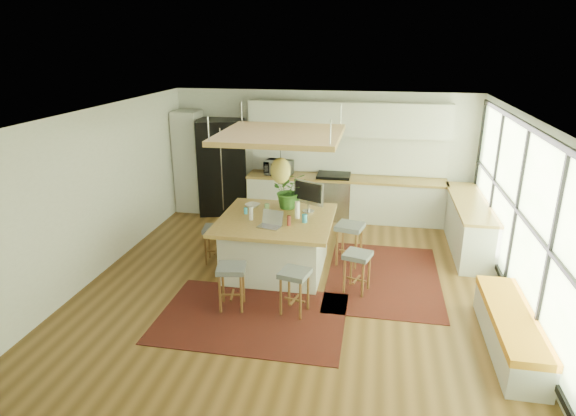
% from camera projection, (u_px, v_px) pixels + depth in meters
% --- Properties ---
extents(floor, '(7.00, 7.00, 0.00)m').
position_uv_depth(floor, '(295.00, 283.00, 7.77)').
color(floor, '#503516').
rests_on(floor, ground).
extents(ceiling, '(7.00, 7.00, 0.00)m').
position_uv_depth(ceiling, '(295.00, 114.00, 6.88)').
color(ceiling, white).
rests_on(ceiling, ground).
extents(wall_back, '(6.50, 0.00, 6.50)m').
position_uv_depth(wall_back, '(322.00, 154.00, 10.58)').
color(wall_back, silver).
rests_on(wall_back, ground).
extents(wall_front, '(6.50, 0.00, 6.50)m').
position_uv_depth(wall_front, '(225.00, 334.00, 4.07)').
color(wall_front, silver).
rests_on(wall_front, ground).
extents(wall_left, '(0.00, 7.00, 7.00)m').
position_uv_depth(wall_left, '(99.00, 192.00, 7.89)').
color(wall_left, silver).
rests_on(wall_left, ground).
extents(wall_right, '(0.00, 7.00, 7.00)m').
position_uv_depth(wall_right, '(524.00, 217.00, 6.76)').
color(wall_right, silver).
rests_on(wall_right, ground).
extents(window_wall, '(0.10, 6.20, 2.60)m').
position_uv_depth(window_wall, '(522.00, 214.00, 6.75)').
color(window_wall, black).
rests_on(window_wall, wall_right).
extents(pantry, '(0.55, 0.60, 2.25)m').
position_uv_depth(pantry, '(190.00, 161.00, 10.86)').
color(pantry, beige).
rests_on(pantry, floor).
extents(back_counter_base, '(4.20, 0.60, 0.88)m').
position_uv_depth(back_counter_base, '(345.00, 199.00, 10.48)').
color(back_counter_base, beige).
rests_on(back_counter_base, floor).
extents(back_counter_top, '(4.24, 0.64, 0.05)m').
position_uv_depth(back_counter_top, '(345.00, 179.00, 10.33)').
color(back_counter_top, olive).
rests_on(back_counter_top, back_counter_base).
extents(backsplash, '(4.20, 0.02, 0.80)m').
position_uv_depth(backsplash, '(347.00, 155.00, 10.46)').
color(backsplash, white).
rests_on(backsplash, wall_back).
extents(upper_cabinets, '(4.20, 0.34, 0.70)m').
position_uv_depth(upper_cabinets, '(348.00, 119.00, 10.05)').
color(upper_cabinets, beige).
rests_on(upper_cabinets, wall_back).
extents(range, '(0.76, 0.62, 1.00)m').
position_uv_depth(range, '(333.00, 196.00, 10.51)').
color(range, '#A5A5AA').
rests_on(range, floor).
extents(right_counter_base, '(0.60, 2.50, 0.88)m').
position_uv_depth(right_counter_base, '(468.00, 226.00, 8.97)').
color(right_counter_base, beige).
rests_on(right_counter_base, floor).
extents(right_counter_top, '(0.64, 2.54, 0.05)m').
position_uv_depth(right_counter_top, '(472.00, 202.00, 8.82)').
color(right_counter_top, olive).
rests_on(right_counter_top, right_counter_base).
extents(window_bench, '(0.52, 2.00, 0.50)m').
position_uv_depth(window_bench, '(510.00, 331.00, 6.06)').
color(window_bench, beige).
rests_on(window_bench, floor).
extents(ceiling_panel, '(1.86, 1.86, 0.80)m').
position_uv_depth(ceiling_panel, '(281.00, 152.00, 7.52)').
color(ceiling_panel, olive).
rests_on(ceiling_panel, ceiling).
extents(rug_near, '(2.60, 1.80, 0.01)m').
position_uv_depth(rug_near, '(252.00, 317.00, 6.81)').
color(rug_near, black).
rests_on(rug_near, floor).
extents(rug_right, '(1.80, 2.60, 0.01)m').
position_uv_depth(rug_right, '(383.00, 277.00, 7.96)').
color(rug_right, black).
rests_on(rug_right, floor).
extents(fridge, '(1.22, 1.06, 2.09)m').
position_uv_depth(fridge, '(223.00, 172.00, 10.78)').
color(fridge, black).
rests_on(fridge, floor).
extents(island, '(1.85, 1.85, 0.93)m').
position_uv_depth(island, '(276.00, 244.00, 8.11)').
color(island, olive).
rests_on(island, floor).
extents(stool_near_left, '(0.46, 0.46, 0.67)m').
position_uv_depth(stool_near_left, '(232.00, 286.00, 6.95)').
color(stool_near_left, '#505459').
rests_on(stool_near_left, floor).
extents(stool_near_right, '(0.47, 0.47, 0.66)m').
position_uv_depth(stool_near_right, '(295.00, 290.00, 6.82)').
color(stool_near_right, '#505459').
rests_on(stool_near_right, floor).
extents(stool_right_front, '(0.48, 0.48, 0.65)m').
position_uv_depth(stool_right_front, '(357.00, 270.00, 7.41)').
color(stool_right_front, '#505459').
rests_on(stool_right_front, floor).
extents(stool_right_back, '(0.53, 0.53, 0.74)m').
position_uv_depth(stool_right_back, '(349.00, 245.00, 8.34)').
color(stool_right_back, '#505459').
rests_on(stool_right_back, floor).
extents(stool_left_side, '(0.44, 0.44, 0.65)m').
position_uv_depth(stool_left_side, '(216.00, 243.00, 8.42)').
color(stool_left_side, '#505459').
rests_on(stool_left_side, floor).
extents(laptop, '(0.43, 0.44, 0.26)m').
position_uv_depth(laptop, '(269.00, 220.00, 7.52)').
color(laptop, '#A5A5AA').
rests_on(laptop, island).
extents(monitor, '(0.62, 0.45, 0.55)m').
position_uv_depth(monitor, '(309.00, 197.00, 8.16)').
color(monitor, '#A5A5AA').
rests_on(monitor, island).
extents(microwave, '(0.61, 0.40, 0.39)m').
position_uv_depth(microwave, '(279.00, 166.00, 10.47)').
color(microwave, '#A5A5AA').
rests_on(microwave, back_counter_top).
extents(island_plant, '(0.80, 0.83, 0.50)m').
position_uv_depth(island_plant, '(289.00, 194.00, 8.37)').
color(island_plant, '#1E4C19').
rests_on(island_plant, island).
extents(island_bowl, '(0.31, 0.31, 0.06)m').
position_uv_depth(island_bowl, '(252.00, 205.00, 8.47)').
color(island_bowl, white).
rests_on(island_bowl, island).
extents(island_bottle_0, '(0.07, 0.07, 0.19)m').
position_uv_depth(island_bottle_0, '(245.00, 209.00, 8.11)').
color(island_bottle_0, '#36A8D8').
rests_on(island_bottle_0, island).
extents(island_bottle_1, '(0.07, 0.07, 0.19)m').
position_uv_depth(island_bottle_1, '(250.00, 214.00, 7.85)').
color(island_bottle_1, silver).
rests_on(island_bottle_1, island).
extents(island_bottle_2, '(0.07, 0.07, 0.19)m').
position_uv_depth(island_bottle_2, '(288.00, 220.00, 7.60)').
color(island_bottle_2, brown).
rests_on(island_bottle_2, island).
extents(island_bottle_3, '(0.07, 0.07, 0.19)m').
position_uv_depth(island_bottle_3, '(298.00, 213.00, 7.91)').
color(island_bottle_3, white).
rests_on(island_bottle_3, island).
extents(island_bottle_4, '(0.07, 0.07, 0.19)m').
position_uv_depth(island_bottle_4, '(267.00, 207.00, 8.19)').
color(island_bottle_4, '#678E55').
rests_on(island_bottle_4, island).
extents(island_bottle_5, '(0.07, 0.07, 0.19)m').
position_uv_depth(island_bottle_5, '(305.00, 216.00, 7.74)').
color(island_bottle_5, '#36A8D8').
rests_on(island_bottle_5, island).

